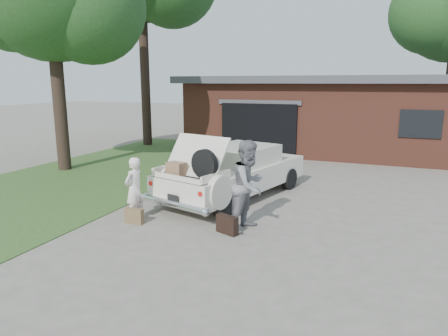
% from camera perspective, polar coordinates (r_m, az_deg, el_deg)
% --- Properties ---
extents(ground, '(90.00, 90.00, 0.00)m').
position_cam_1_polar(ground, '(9.00, -1.47, -7.61)').
color(ground, gray).
rests_on(ground, ground).
extents(grass_strip, '(6.00, 16.00, 0.02)m').
position_cam_1_polar(grass_strip, '(14.30, -16.96, -0.64)').
color(grass_strip, '#2D4C1E').
rests_on(grass_strip, ground).
extents(house, '(12.80, 7.80, 3.30)m').
position_cam_1_polar(house, '(19.42, 15.20, 7.67)').
color(house, brown).
rests_on(house, ground).
extents(sedan, '(2.98, 5.08, 1.81)m').
position_cam_1_polar(sedan, '(10.70, 1.41, -0.50)').
color(sedan, white).
rests_on(sedan, ground).
extents(woman_left, '(0.39, 0.55, 1.43)m').
position_cam_1_polar(woman_left, '(9.12, -12.72, -2.94)').
color(woman_left, white).
rests_on(woman_left, ground).
extents(woman_right, '(0.90, 1.06, 1.90)m').
position_cam_1_polar(woman_right, '(8.30, 3.58, -2.49)').
color(woman_right, gray).
rests_on(woman_right, ground).
extents(suitcase_left, '(0.44, 0.14, 0.34)m').
position_cam_1_polar(suitcase_left, '(9.04, -12.72, -6.69)').
color(suitcase_left, brown).
rests_on(suitcase_left, ground).
extents(suitcase_right, '(0.52, 0.32, 0.38)m').
position_cam_1_polar(suitcase_right, '(8.24, 0.44, -8.09)').
color(suitcase_right, black).
rests_on(suitcase_right, ground).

